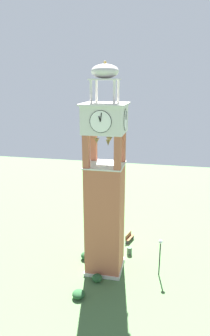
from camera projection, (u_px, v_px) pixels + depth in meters
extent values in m
plane|color=#476B3D|center=(105.00, 268.00, 29.93)|extent=(80.00, 80.00, 0.00)
cube|color=#AD5B42|center=(105.00, 219.00, 28.42)|extent=(3.30, 3.30, 10.71)
cube|color=beige|center=(105.00, 266.00, 29.88)|extent=(3.50, 3.50, 0.35)
cube|color=black|center=(108.00, 249.00, 31.17)|extent=(1.10, 0.04, 2.20)
cylinder|color=beige|center=(108.00, 237.00, 30.77)|extent=(1.10, 0.04, 1.10)
cube|color=#AD5B42|center=(122.00, 147.00, 27.51)|extent=(0.56, 0.56, 3.01)
cube|color=#AD5B42|center=(94.00, 146.00, 28.04)|extent=(0.56, 0.56, 3.01)
cube|color=#AD5B42|center=(118.00, 154.00, 24.94)|extent=(0.56, 0.56, 3.01)
cube|color=#AD5B42|center=(86.00, 152.00, 25.47)|extent=(0.56, 0.56, 3.01)
cube|color=beige|center=(105.00, 165.00, 26.90)|extent=(3.46, 3.46, 0.12)
cone|color=brown|center=(97.00, 141.00, 26.37)|extent=(0.45, 0.45, 0.47)
cone|color=brown|center=(108.00, 143.00, 25.62)|extent=(0.40, 0.40, 0.52)
cone|color=brown|center=(109.00, 140.00, 26.89)|extent=(0.59, 0.59, 0.49)
cube|color=beige|center=(105.00, 119.00, 25.73)|extent=(3.54, 3.54, 2.39)
cylinder|color=white|center=(109.00, 117.00, 27.41)|extent=(1.82, 0.05, 1.82)
torus|color=black|center=(109.00, 117.00, 27.41)|extent=(1.84, 0.06, 1.84)
cube|color=black|center=(108.00, 114.00, 27.42)|extent=(0.21, 0.03, 0.46)
cube|color=black|center=(110.00, 113.00, 27.36)|extent=(0.15, 0.03, 0.73)
cylinder|color=white|center=(100.00, 122.00, 24.05)|extent=(1.82, 0.05, 1.82)
torus|color=black|center=(100.00, 122.00, 24.05)|extent=(1.84, 0.06, 1.84)
cube|color=black|center=(100.00, 119.00, 23.95)|extent=(0.21, 0.03, 0.46)
cube|color=black|center=(101.00, 117.00, 23.88)|extent=(0.15, 0.03, 0.73)
cylinder|color=white|center=(125.00, 120.00, 25.38)|extent=(0.05, 1.82, 1.82)
torus|color=black|center=(125.00, 120.00, 25.38)|extent=(0.06, 1.84, 1.84)
cube|color=black|center=(126.00, 117.00, 25.25)|extent=(0.03, 0.21, 0.46)
cube|color=black|center=(126.00, 115.00, 25.31)|extent=(0.03, 0.15, 0.73)
cylinder|color=white|center=(85.00, 119.00, 26.08)|extent=(0.05, 1.82, 1.82)
torus|color=black|center=(85.00, 119.00, 26.08)|extent=(0.06, 1.84, 1.84)
cube|color=black|center=(84.00, 116.00, 25.97)|extent=(0.03, 0.21, 0.46)
cube|color=black|center=(85.00, 114.00, 26.04)|extent=(0.03, 0.15, 0.73)
cube|color=beige|center=(105.00, 104.00, 25.37)|extent=(3.90, 3.90, 0.16)
cylinder|color=beige|center=(118.00, 91.00, 25.81)|extent=(0.22, 0.22, 1.88)
cylinder|color=beige|center=(96.00, 91.00, 26.19)|extent=(0.22, 0.22, 1.88)
cylinder|color=beige|center=(114.00, 92.00, 23.98)|extent=(0.22, 0.22, 1.88)
cylinder|color=beige|center=(91.00, 92.00, 24.36)|extent=(0.22, 0.22, 1.88)
cube|color=beige|center=(105.00, 79.00, 24.80)|extent=(2.38, 2.38, 0.12)
ellipsoid|color=beige|center=(105.00, 71.00, 24.62)|extent=(2.30, 2.30, 1.16)
sphere|color=#B79338|center=(105.00, 62.00, 24.42)|extent=(0.24, 0.24, 0.24)
cube|color=brown|center=(130.00, 238.00, 34.82)|extent=(0.89, 1.66, 0.06)
cube|color=brown|center=(128.00, 235.00, 34.83)|extent=(0.52, 1.54, 0.44)
cube|color=#2D2D33|center=(132.00, 237.00, 35.49)|extent=(0.40, 0.19, 0.42)
cube|color=#2D2D33|center=(127.00, 242.00, 34.28)|extent=(0.40, 0.19, 0.42)
cylinder|color=black|center=(160.00, 259.00, 28.36)|extent=(0.12, 0.12, 3.45)
sphere|color=silver|center=(161.00, 242.00, 27.82)|extent=(0.36, 0.36, 0.36)
cylinder|color=#38513D|center=(129.00, 251.00, 32.21)|extent=(0.52, 0.52, 0.80)
ellipsoid|color=#234C28|center=(97.00, 278.00, 27.80)|extent=(0.96, 0.96, 0.75)
ellipsoid|color=#234C28|center=(86.00, 256.00, 31.34)|extent=(0.99, 0.99, 0.77)
ellipsoid|color=#234C28|center=(79.00, 294.00, 25.75)|extent=(1.10, 1.10, 0.66)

